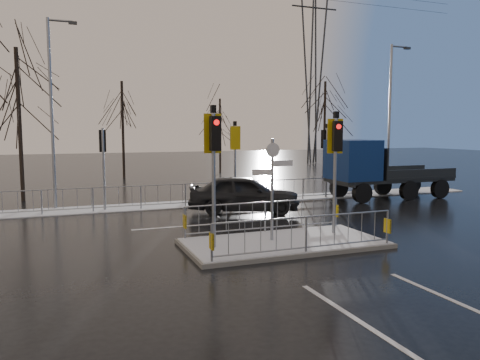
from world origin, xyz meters
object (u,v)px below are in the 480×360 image
object	(u,v)px
traffic_island	(283,233)
street_lamp_left	(53,106)
car_far_lane	(244,193)
flatbed_truck	(368,168)
street_lamp_right	(391,113)

from	to	relation	value
traffic_island	street_lamp_left	size ratio (longest dim) A/B	0.73
car_far_lane	flatbed_truck	distance (m)	7.28
car_far_lane	street_lamp_left	distance (m)	9.09
flatbed_truck	traffic_island	bearing A→B (deg)	-139.22
traffic_island	street_lamp_right	world-z (taller)	street_lamp_right
flatbed_truck	street_lamp_right	world-z (taller)	street_lamp_right
car_far_lane	flatbed_truck	xyz separation A→B (m)	(7.13, 1.25, 0.79)
street_lamp_right	street_lamp_left	size ratio (longest dim) A/B	0.98
flatbed_truck	street_lamp_right	size ratio (longest dim) A/B	0.80
flatbed_truck	street_lamp_left	world-z (taller)	street_lamp_left
traffic_island	street_lamp_left	world-z (taller)	street_lamp_left
traffic_island	street_lamp_left	xyz separation A→B (m)	(-6.42, 9.49, 4.10)
flatbed_truck	street_lamp_left	distance (m)	15.04
flatbed_truck	street_lamp_left	bearing A→B (deg)	170.32
street_lamp_right	street_lamp_left	bearing A→B (deg)	176.63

